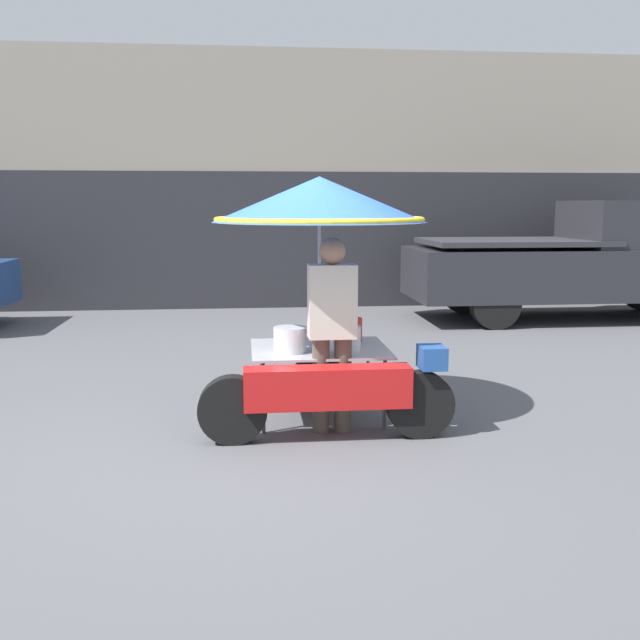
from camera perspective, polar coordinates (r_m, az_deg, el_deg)
ground_plane at (r=5.62m, az=-4.37°, el=-9.89°), size 36.00×36.00×0.00m
shopfront_building at (r=13.71m, az=-5.49°, el=10.86°), size 28.00×2.06×4.49m
vendor_motorcycle_cart at (r=5.96m, az=0.07°, el=7.06°), size 2.02×1.80×2.07m
vendor_person at (r=5.70m, az=0.97°, el=-0.41°), size 0.38×0.22×1.58m
pickup_truck at (r=12.22m, az=20.53°, el=4.35°), size 5.38×1.80×1.89m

